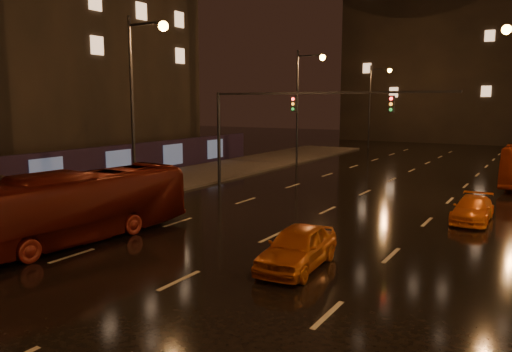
{
  "coord_description": "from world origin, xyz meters",
  "views": [
    {
      "loc": [
        9.72,
        -7.66,
        5.52
      ],
      "look_at": [
        -0.76,
        10.01,
        2.5
      ],
      "focal_mm": 35.0,
      "sensor_mm": 36.0,
      "label": 1
    }
  ],
  "objects_px": {
    "bus_red": "(76,207)",
    "taxi_far": "(473,209)",
    "taxi_near": "(297,247)",
    "pedestrian_c": "(2,192)"
  },
  "relations": [
    {
      "from": "taxi_far",
      "to": "pedestrian_c",
      "type": "height_order",
      "value": "pedestrian_c"
    },
    {
      "from": "taxi_near",
      "to": "pedestrian_c",
      "type": "height_order",
      "value": "pedestrian_c"
    },
    {
      "from": "bus_red",
      "to": "taxi_near",
      "type": "bearing_deg",
      "value": 14.15
    },
    {
      "from": "bus_red",
      "to": "taxi_far",
      "type": "relative_size",
      "value": 2.56
    },
    {
      "from": "taxi_far",
      "to": "taxi_near",
      "type": "bearing_deg",
      "value": -112.07
    },
    {
      "from": "bus_red",
      "to": "taxi_near",
      "type": "xyz_separation_m",
      "value": [
        9.07,
        1.56,
        -0.7
      ]
    },
    {
      "from": "bus_red",
      "to": "taxi_near",
      "type": "distance_m",
      "value": 9.23
    },
    {
      "from": "taxi_near",
      "to": "taxi_far",
      "type": "relative_size",
      "value": 1.06
    },
    {
      "from": "taxi_far",
      "to": "pedestrian_c",
      "type": "xyz_separation_m",
      "value": [
        -20.99,
        -9.98,
        0.46
      ]
    },
    {
      "from": "bus_red",
      "to": "pedestrian_c",
      "type": "relative_size",
      "value": 5.76
    }
  ]
}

